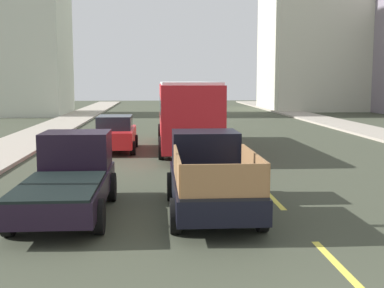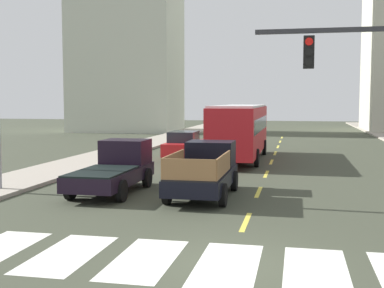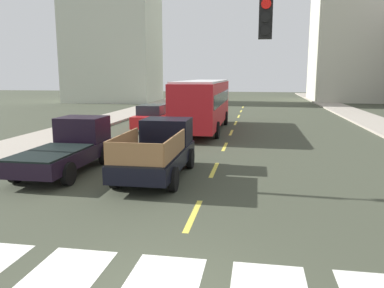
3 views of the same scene
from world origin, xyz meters
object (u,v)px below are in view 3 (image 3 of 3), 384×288
object	(u,v)px
city_bus	(203,101)
sedan_near_right	(153,117)
pickup_stakebed	(159,150)
pickup_dark	(70,147)

from	to	relation	value
city_bus	sedan_near_right	distance (m)	3.60
sedan_near_right	pickup_stakebed	bearing A→B (deg)	-73.29
pickup_stakebed	pickup_dark	bearing A→B (deg)	179.14
city_bus	sedan_near_right	xyz separation A→B (m)	(-3.42, -0.25, -1.09)
pickup_stakebed	city_bus	distance (m)	11.57
pickup_stakebed	sedan_near_right	size ratio (longest dim) A/B	1.18
pickup_stakebed	sedan_near_right	xyz separation A→B (m)	(-3.37, 11.27, -0.08)
city_bus	pickup_stakebed	bearing A→B (deg)	-89.23
pickup_dark	city_bus	xyz separation A→B (m)	(3.68, 11.41, 1.03)
city_bus	sedan_near_right	size ratio (longest dim) A/B	2.45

